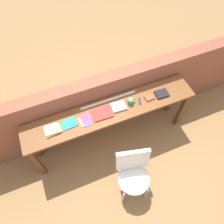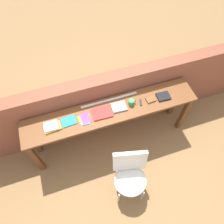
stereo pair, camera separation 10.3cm
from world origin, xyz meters
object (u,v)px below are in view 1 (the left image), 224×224
object	(u,v)px
book_stack_leftmost	(53,130)
book_repair_rightmost	(162,94)
pamphlet_pile_colourful	(85,120)
mug	(131,101)
book_open_centre	(102,113)
multitool_folded	(140,101)
chair_white_moulded	(134,173)
magazine_cycling	(69,124)
leather_journal_brown	(149,98)

from	to	relation	value
book_stack_leftmost	book_repair_rightmost	bearing A→B (deg)	-0.21
pamphlet_pile_colourful	mug	size ratio (longest dim) A/B	1.73
book_open_centre	multitool_folded	size ratio (longest dim) A/B	2.47
mug	multitool_folded	bearing A→B (deg)	-8.60
multitool_folded	book_stack_leftmost	bearing A→B (deg)	-179.91
chair_white_moulded	book_repair_rightmost	bearing A→B (deg)	45.29
chair_white_moulded	magazine_cycling	world-z (taller)	magazine_cycling
book_stack_leftmost	pamphlet_pile_colourful	distance (m)	0.44
book_stack_leftmost	mug	world-z (taller)	mug
book_stack_leftmost	magazine_cycling	bearing A→B (deg)	6.12
leather_journal_brown	book_repair_rightmost	world-z (taller)	book_repair_rightmost
chair_white_moulded	book_stack_leftmost	xyz separation A→B (m)	(-0.82, 0.81, 0.38)
book_stack_leftmost	book_open_centre	size ratio (longest dim) A/B	0.86
chair_white_moulded	multitool_folded	world-z (taller)	multitool_folded
chair_white_moulded	book_stack_leftmost	distance (m)	1.21
book_open_centre	leather_journal_brown	distance (m)	0.73
mug	leather_journal_brown	bearing A→B (deg)	-4.13
mug	book_repair_rightmost	size ratio (longest dim) A/B	0.59
book_repair_rightmost	multitool_folded	bearing A→B (deg)	-178.40
chair_white_moulded	pamphlet_pile_colourful	bearing A→B (deg)	114.95
book_open_centre	book_stack_leftmost	bearing A→B (deg)	-177.38
chair_white_moulded	leather_journal_brown	size ratio (longest dim) A/B	6.86
multitool_folded	leather_journal_brown	bearing A→B (deg)	-0.10
magazine_cycling	mug	size ratio (longest dim) A/B	1.81
book_stack_leftmost	leather_journal_brown	distance (m)	1.42
book_stack_leftmost	book_repair_rightmost	world-z (taller)	book_stack_leftmost
leather_journal_brown	book_open_centre	bearing A→B (deg)	174.90
chair_white_moulded	book_stack_leftmost	world-z (taller)	book_stack_leftmost
chair_white_moulded	book_open_centre	size ratio (longest dim) A/B	3.28
chair_white_moulded	pamphlet_pile_colourful	size ratio (longest dim) A/B	4.68
chair_white_moulded	magazine_cycling	size ratio (longest dim) A/B	4.47
pamphlet_pile_colourful	book_open_centre	xyz separation A→B (m)	(0.25, 0.02, 0.00)
magazine_cycling	multitool_folded	bearing A→B (deg)	-4.80
book_open_centre	leather_journal_brown	xyz separation A→B (m)	(0.73, -0.01, 0.00)
pamphlet_pile_colourful	mug	world-z (taller)	mug
multitool_folded	book_open_centre	bearing A→B (deg)	179.41
book_open_centre	mug	bearing A→B (deg)	3.91
book_open_centre	mug	size ratio (longest dim) A/B	2.47
pamphlet_pile_colourful	leather_journal_brown	distance (m)	0.97
magazine_cycling	mug	xyz separation A→B (m)	(0.90, -0.00, 0.04)
magazine_cycling	leather_journal_brown	xyz separation A→B (m)	(1.19, -0.02, 0.01)
book_repair_rightmost	pamphlet_pile_colourful	bearing A→B (deg)	-176.94
chair_white_moulded	pamphlet_pile_colourful	xyz separation A→B (m)	(-0.37, 0.80, 0.36)
magazine_cycling	book_repair_rightmost	size ratio (longest dim) A/B	1.06
magazine_cycling	pamphlet_pile_colourful	world-z (taller)	same
book_open_centre	leather_journal_brown	size ratio (longest dim) A/B	2.09
chair_white_moulded	leather_journal_brown	distance (m)	1.07
pamphlet_pile_colourful	book_stack_leftmost	bearing A→B (deg)	178.81
pamphlet_pile_colourful	mug	distance (m)	0.69
magazine_cycling	multitool_folded	distance (m)	1.04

